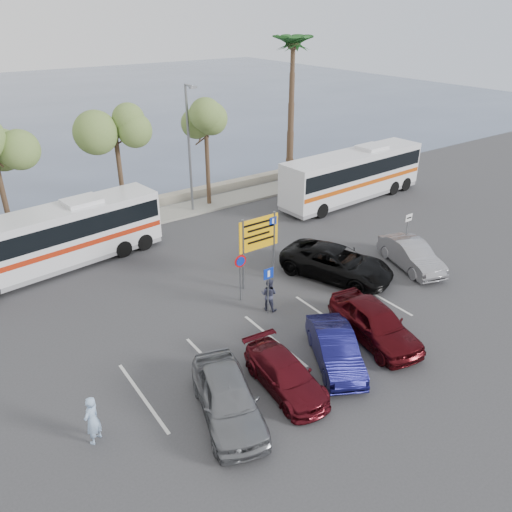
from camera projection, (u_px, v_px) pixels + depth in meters
ground at (282, 319)px, 21.84m from camera, size 120.00×120.00×0.00m
kerb_strip at (149, 218)px, 32.05m from camera, size 44.00×2.40×0.15m
seawall at (136, 206)px, 33.41m from camera, size 48.00×0.80×0.60m
sea at (3, 110)px, 65.70m from camera, size 140.00×140.00×0.00m
tree_mid at (113, 117)px, 28.32m from camera, size 3.20×3.20×8.00m
tree_right at (205, 114)px, 31.63m from camera, size 3.20×3.20×7.40m
palm_tree at (293, 46)px, 33.57m from camera, size 4.80×4.80×11.20m
street_lamp_right at (189, 143)px, 31.21m from camera, size 0.45×1.15×8.01m
direction_sign at (259, 239)px, 23.61m from camera, size 2.20×0.12×3.60m
sign_no_stop at (240, 270)px, 22.57m from camera, size 0.60×0.08×2.35m
sign_parking at (268, 284)px, 21.66m from camera, size 0.50×0.07×2.25m
sign_taxi at (407, 227)px, 27.34m from camera, size 0.50×0.07×2.20m
lane_markings at (275, 339)px, 20.53m from camera, size 12.02×4.20×0.01m
coach_bus_left at (57, 240)px, 25.47m from camera, size 11.15×3.70×3.41m
coach_bus_right at (353, 177)px, 34.61m from camera, size 11.69×3.09×3.61m
car_silver_a at (228, 398)px, 16.37m from camera, size 3.07×4.85×1.54m
car_blue at (335, 349)px, 18.88m from camera, size 3.14×4.26×1.34m
car_maroon at (285, 375)px, 17.69m from camera, size 2.02×4.16×1.17m
car_red at (375, 322)px, 20.24m from camera, size 2.61×4.88×1.58m
suv_black at (337, 263)px, 24.96m from camera, size 4.43×6.19×1.56m
car_silver_b at (411, 255)px, 25.91m from camera, size 2.66×4.57×1.42m
pedestrian_near at (92, 420)px, 15.37m from camera, size 0.75×0.71×1.73m
pedestrian_far at (269, 294)px, 22.23m from camera, size 0.90×0.95×1.56m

